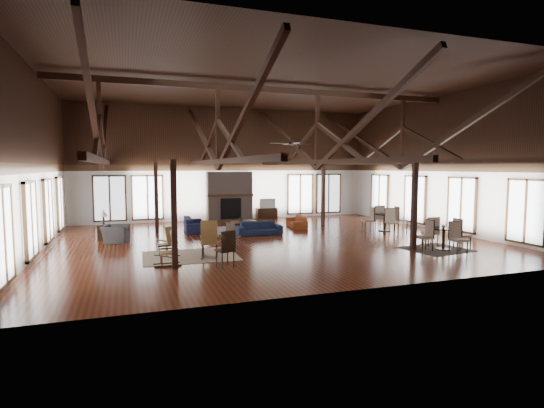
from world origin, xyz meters
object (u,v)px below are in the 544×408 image
object	(u,v)px
sofa_navy_left	(194,224)
cafe_table_near	(444,235)
sofa_navy_front	(259,228)
armchair	(115,234)
coffee_table	(243,222)
sofa_orange	(297,222)
cafe_table_far	(385,219)
tv_console	(267,213)

from	to	relation	value
sofa_navy_left	cafe_table_near	world-z (taller)	cafe_table_near
sofa_navy_front	armchair	distance (m)	5.67
coffee_table	sofa_orange	bearing A→B (deg)	-14.75
coffee_table	cafe_table_far	world-z (taller)	cafe_table_far
sofa_orange	coffee_table	world-z (taller)	sofa_orange
cafe_table_far	tv_console	distance (m)	7.07
armchair	tv_console	bearing A→B (deg)	-42.92
sofa_orange	coffee_table	size ratio (longest dim) A/B	1.49
sofa_navy_front	coffee_table	bearing A→B (deg)	100.64
cafe_table_near	cafe_table_far	size ratio (longest dim) A/B	0.97
sofa_navy_front	coffee_table	world-z (taller)	sofa_navy_front
sofa_navy_left	cafe_table_far	bearing A→B (deg)	-105.27
tv_console	sofa_navy_front	bearing A→B (deg)	-111.58
sofa_orange	tv_console	size ratio (longest dim) A/B	1.54
cafe_table_far	tv_console	size ratio (longest dim) A/B	1.81
sofa_navy_left	armchair	size ratio (longest dim) A/B	2.10
sofa_navy_front	cafe_table_near	bearing A→B (deg)	-43.92
sofa_navy_left	armchair	bearing A→B (deg)	124.51
sofa_orange	coffee_table	distance (m)	2.62
sofa_navy_left	sofa_navy_front	bearing A→B (deg)	-126.10
cafe_table_near	cafe_table_far	world-z (taller)	cafe_table_far
armchair	tv_console	world-z (taller)	armchair
sofa_navy_front	sofa_orange	world-z (taller)	sofa_navy_front
armchair	cafe_table_far	distance (m)	11.33
sofa_orange	cafe_table_far	distance (m)	4.05
sofa_navy_left	coffee_table	distance (m)	2.20
coffee_table	tv_console	distance (m)	4.45
sofa_orange	sofa_navy_left	bearing A→B (deg)	-84.87
sofa_navy_front	sofa_navy_left	xyz separation A→B (m)	(-2.40, 2.02, 0.03)
tv_console	cafe_table_near	bearing A→B (deg)	-74.38
sofa_navy_front	coffee_table	size ratio (longest dim) A/B	1.58
sofa_orange	cafe_table_far	xyz separation A→B (m)	(3.25, -2.39, 0.27)
coffee_table	sofa_navy_front	bearing A→B (deg)	-96.44
cafe_table_near	coffee_table	bearing A→B (deg)	128.21
sofa_navy_front	cafe_table_near	xyz separation A→B (m)	(5.05, -5.15, 0.25)
sofa_navy_left	sofa_orange	size ratio (longest dim) A/B	1.17
sofa_navy_left	coffee_table	xyz separation A→B (m)	(2.15, -0.44, 0.06)
armchair	cafe_table_near	world-z (taller)	cafe_table_near
cafe_table_far	sofa_orange	bearing A→B (deg)	143.63
sofa_orange	armchair	distance (m)	8.19
sofa_navy_front	armchair	size ratio (longest dim) A/B	1.90
armchair	tv_console	xyz separation A→B (m)	(7.78, 5.25, -0.04)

